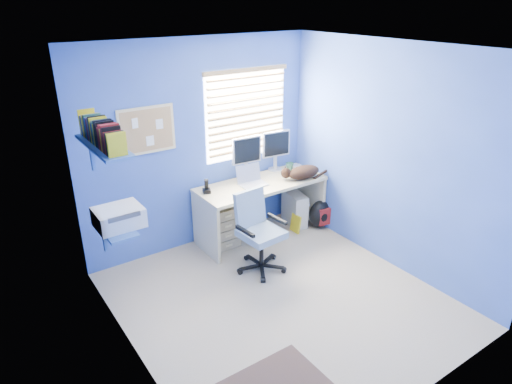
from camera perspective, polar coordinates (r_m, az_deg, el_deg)
floor at (r=4.86m, az=2.99°, el=-13.29°), size 3.00×3.20×0.00m
ceiling at (r=3.92m, az=3.79°, el=17.45°), size 3.00×3.20×0.00m
wall_back at (r=5.50m, az=-6.97°, el=5.75°), size 3.00×0.01×2.50m
wall_front at (r=3.27m, az=20.98°, el=-8.66°), size 3.00×0.01×2.50m
wall_left at (r=3.60m, az=-15.96°, el=-4.96°), size 0.01×3.20×2.50m
wall_right at (r=5.24m, az=16.44°, el=4.04°), size 0.01×3.20×2.50m
desk at (r=5.87m, az=0.64°, el=-2.16°), size 1.66×0.65×0.74m
laptop at (r=5.61m, az=-0.37°, el=1.92°), size 0.35×0.28×0.22m
monitor_left at (r=5.80m, az=-1.27°, el=4.35°), size 0.41×0.15×0.54m
monitor_right at (r=6.06m, az=2.42°, el=5.17°), size 0.41×0.17×0.54m
phone at (r=5.43m, az=-6.22°, el=0.76°), size 0.12×0.13×0.17m
mug at (r=6.13m, az=4.21°, el=3.19°), size 0.10×0.09×0.10m
cd_spindle at (r=6.16m, az=5.04°, el=3.09°), size 0.13×0.13×0.07m
cat at (r=5.86m, az=6.02°, el=2.48°), size 0.52×0.38×0.16m
tower_pc at (r=6.25m, az=4.84°, el=-2.06°), size 0.27×0.47×0.45m
drawer_boxes at (r=5.68m, az=-4.17°, el=-4.30°), size 0.35×0.28×0.54m
yellow_book at (r=6.08m, az=4.98°, el=-3.95°), size 0.03×0.17×0.24m
backpack at (r=6.20m, az=8.02°, el=-2.74°), size 0.36×0.30×0.39m
office_chair at (r=5.18m, az=0.35°, el=-6.21°), size 0.57×0.57×0.91m
window_blinds at (r=5.72m, az=-1.15°, el=9.71°), size 1.15×0.05×1.10m
corkboard at (r=5.15m, az=-13.46°, el=7.52°), size 0.64×0.02×0.52m
wall_shelves at (r=4.22m, az=-17.84°, el=1.85°), size 0.42×0.90×1.05m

